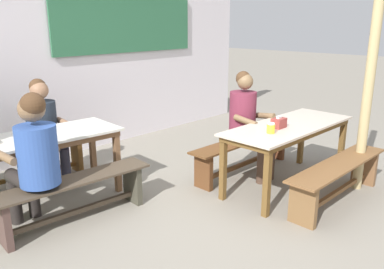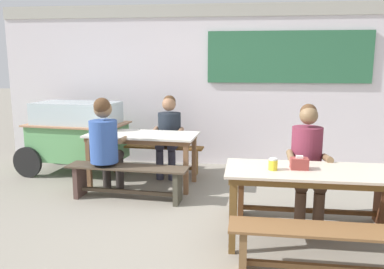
% 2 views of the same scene
% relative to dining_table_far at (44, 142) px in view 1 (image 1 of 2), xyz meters
% --- Properties ---
extents(ground_plane, '(40.00, 40.00, 0.00)m').
position_rel_dining_table_far_xyz_m(ground_plane, '(0.97, -1.30, -0.65)').
color(ground_plane, gray).
extents(backdrop_wall, '(7.25, 0.23, 2.61)m').
position_rel_dining_table_far_xyz_m(backdrop_wall, '(1.00, 1.31, 0.72)').
color(backdrop_wall, silver).
rests_on(backdrop_wall, ground_plane).
extents(dining_table_far, '(1.56, 0.79, 0.73)m').
position_rel_dining_table_far_xyz_m(dining_table_far, '(0.00, 0.00, 0.00)').
color(dining_table_far, silver).
rests_on(dining_table_far, ground_plane).
extents(dining_table_near, '(1.77, 0.71, 0.73)m').
position_rel_dining_table_far_xyz_m(dining_table_near, '(2.08, -1.61, 0.00)').
color(dining_table_near, beige).
rests_on(dining_table_near, ground_plane).
extents(bench_far_back, '(1.51, 0.37, 0.43)m').
position_rel_dining_table_far_xyz_m(bench_far_back, '(0.05, 0.61, -0.37)').
color(bench_far_back, brown).
rests_on(bench_far_back, ground_plane).
extents(bench_far_front, '(1.55, 0.44, 0.43)m').
position_rel_dining_table_far_xyz_m(bench_far_front, '(-0.05, -0.61, -0.37)').
color(bench_far_front, '#493C2E').
rests_on(bench_far_front, ground_plane).
extents(bench_near_back, '(1.72, 0.32, 0.43)m').
position_rel_dining_table_far_xyz_m(bench_near_back, '(2.10, -0.99, -0.37)').
color(bench_near_back, brown).
rests_on(bench_near_back, ground_plane).
extents(bench_near_front, '(1.64, 0.36, 0.43)m').
position_rel_dining_table_far_xyz_m(bench_near_front, '(2.07, -2.22, -0.37)').
color(bench_near_front, brown).
rests_on(bench_near_front, ground_plane).
extents(person_right_near_table, '(0.44, 0.58, 1.28)m').
position_rel_dining_table_far_xyz_m(person_right_near_table, '(2.04, -1.06, 0.06)').
color(person_right_near_table, '#4C3528').
rests_on(person_right_near_table, ground_plane).
extents(person_left_back_turned, '(0.47, 0.59, 1.28)m').
position_rel_dining_table_far_xyz_m(person_left_back_turned, '(-0.35, -0.53, 0.08)').
color(person_left_back_turned, '#292422').
rests_on(person_left_back_turned, ground_plane).
extents(person_center_facing, '(0.46, 0.54, 1.22)m').
position_rel_dining_table_far_xyz_m(person_center_facing, '(0.28, 0.54, 0.04)').
color(person_center_facing, '#343548').
rests_on(person_center_facing, ground_plane).
extents(tissue_box, '(0.16, 0.11, 0.13)m').
position_rel_dining_table_far_xyz_m(tissue_box, '(1.88, -1.59, 0.13)').
color(tissue_box, brown).
rests_on(tissue_box, dining_table_near).
extents(condiment_jar, '(0.08, 0.08, 0.11)m').
position_rel_dining_table_far_xyz_m(condiment_jar, '(1.64, -1.65, 0.13)').
color(condiment_jar, yellow).
rests_on(condiment_jar, dining_table_near).
extents(wooden_support_post, '(0.11, 0.11, 2.30)m').
position_rel_dining_table_far_xyz_m(wooden_support_post, '(2.59, -2.23, 0.50)').
color(wooden_support_post, tan).
rests_on(wooden_support_post, ground_plane).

